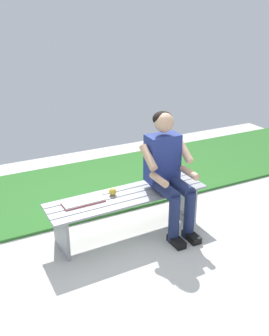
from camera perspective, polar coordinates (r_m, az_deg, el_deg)
ground_plane at (r=3.11m, az=-10.69°, el=-23.04°), size 10.00×7.00×0.04m
grass_strip at (r=5.06m, az=-6.94°, el=-2.68°), size 9.00×1.63×0.03m
bench_near at (r=3.94m, az=-1.00°, el=-5.28°), size 1.69×0.50×0.43m
person_seated at (r=3.89m, az=5.03°, el=-0.09°), size 0.50×0.69×1.23m
apple at (r=3.88m, az=-3.27°, el=-3.52°), size 0.08×0.08×0.08m
book_open at (r=3.77m, az=-7.59°, el=-4.99°), size 0.42×0.17×0.02m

